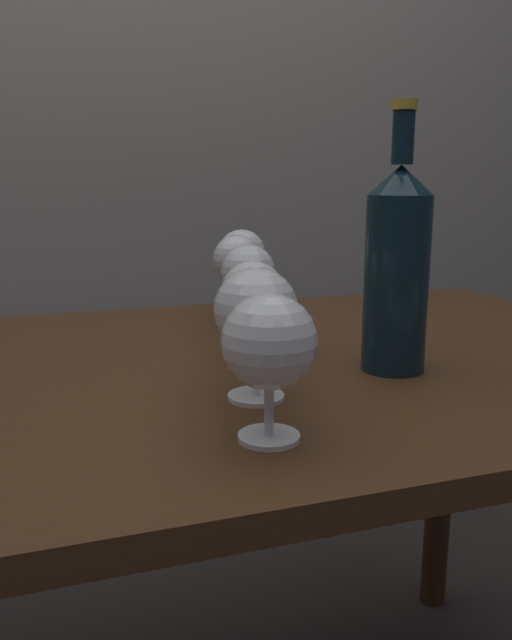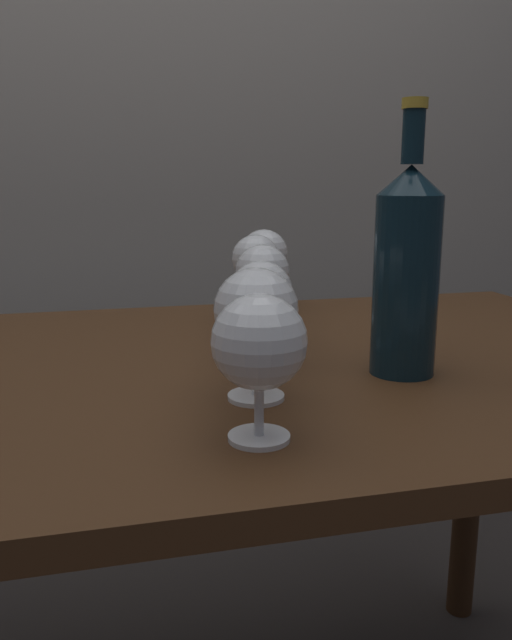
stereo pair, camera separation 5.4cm
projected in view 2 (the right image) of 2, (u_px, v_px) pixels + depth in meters
The scene contains 9 objects.
back_wall at pixel (109, 41), 1.63m from camera, with size 5.00×0.08×2.60m, color gray.
dining_table at pixel (148, 429), 0.84m from camera, with size 1.52×0.77×0.72m.
wine_glass_amber at pixel (259, 345), 0.57m from camera, with size 0.09×0.09×0.14m.
wine_glass_merlot at pixel (256, 313), 0.68m from camera, with size 0.09×0.09×0.14m.
wine_glass_rose at pixel (261, 295), 0.80m from camera, with size 0.08×0.08×0.14m.
wine_glass_pinot at pixel (262, 275), 0.92m from camera, with size 0.08×0.08×0.14m.
wine_glass_port at pixel (256, 261), 1.04m from camera, with size 0.08×0.08×0.15m.
wine_glass_empty at pixel (264, 255), 1.16m from camera, with size 0.09×0.09×0.15m.
wine_bottle at pixel (406, 268), 0.76m from camera, with size 0.08×0.08×0.32m.
Camera 2 is at (-0.05, -0.80, 0.96)m, focal length 35.71 mm.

